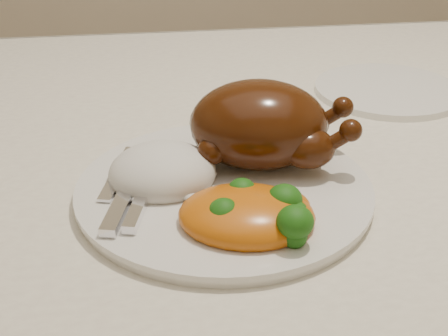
{
  "coord_description": "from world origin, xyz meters",
  "views": [
    {
      "loc": [
        -0.14,
        -0.65,
        1.1
      ],
      "look_at": [
        -0.07,
        -0.1,
        0.8
      ],
      "focal_mm": 50.0,
      "sensor_mm": 36.0,
      "label": 1
    }
  ],
  "objects": [
    {
      "name": "rice_mound",
      "position": [
        -0.13,
        -0.08,
        0.79
      ],
      "size": [
        0.11,
        0.1,
        0.06
      ],
      "rotation": [
        0.0,
        0.0,
        -0.01
      ],
      "color": "white",
      "rests_on": "dinner_plate"
    },
    {
      "name": "dinner_plate",
      "position": [
        -0.07,
        -0.1,
        0.77
      ],
      "size": [
        0.39,
        0.39,
        0.01
      ],
      "primitive_type": "cylinder",
      "rotation": [
        0.0,
        0.0,
        0.37
      ],
      "color": "silver",
      "rests_on": "tablecloth"
    },
    {
      "name": "roast_chicken",
      "position": [
        -0.02,
        -0.05,
        0.83
      ],
      "size": [
        0.19,
        0.14,
        0.09
      ],
      "rotation": [
        0.0,
        0.0,
        -0.17
      ],
      "color": "#411906",
      "rests_on": "dinner_plate"
    },
    {
      "name": "side_plate",
      "position": [
        0.21,
        0.16,
        0.77
      ],
      "size": [
        0.27,
        0.27,
        0.01
      ],
      "primitive_type": "cylinder",
      "rotation": [
        0.0,
        0.0,
        -0.42
      ],
      "color": "silver",
      "rests_on": "tablecloth"
    },
    {
      "name": "tablecloth",
      "position": [
        0.0,
        0.0,
        0.74
      ],
      "size": [
        1.73,
        1.03,
        0.18
      ],
      "color": "white",
      "rests_on": "dining_table"
    },
    {
      "name": "dining_table",
      "position": [
        0.0,
        0.0,
        0.67
      ],
      "size": [
        1.6,
        0.9,
        0.76
      ],
      "color": "brown",
      "rests_on": "floor"
    },
    {
      "name": "mac_and_cheese",
      "position": [
        -0.05,
        -0.17,
        0.79
      ],
      "size": [
        0.14,
        0.12,
        0.05
      ],
      "rotation": [
        0.0,
        0.0,
        -0.21
      ],
      "color": "#D75E0D",
      "rests_on": "dinner_plate"
    },
    {
      "name": "cutlery",
      "position": [
        -0.16,
        -0.12,
        0.79
      ],
      "size": [
        0.06,
        0.18,
        0.01
      ],
      "rotation": [
        0.0,
        0.0,
        -0.24
      ],
      "color": "silver",
      "rests_on": "dinner_plate"
    }
  ]
}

